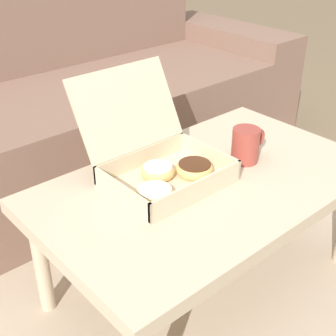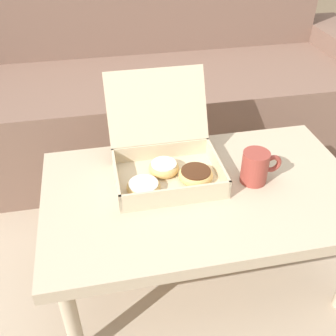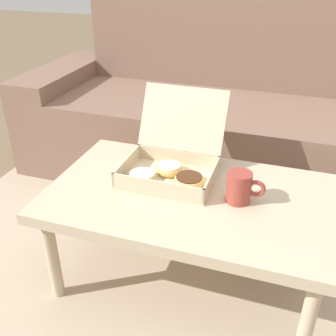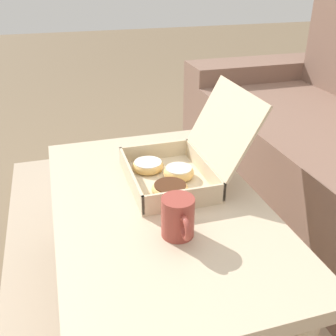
{
  "view_description": "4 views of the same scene",
  "coord_description": "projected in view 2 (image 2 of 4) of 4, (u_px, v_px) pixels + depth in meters",
  "views": [
    {
      "loc": [
        -0.83,
        -0.89,
        1.08
      ],
      "look_at": [
        -0.1,
        -0.05,
        0.45
      ],
      "focal_mm": 50.0,
      "sensor_mm": 36.0,
      "label": 1
    },
    {
      "loc": [
        -0.29,
        -1.0,
        1.16
      ],
      "look_at": [
        -0.1,
        -0.05,
        0.45
      ],
      "focal_mm": 42.0,
      "sensor_mm": 36.0,
      "label": 2
    },
    {
      "loc": [
        0.29,
        -1.21,
        1.13
      ],
      "look_at": [
        -0.1,
        -0.05,
        0.45
      ],
      "focal_mm": 42.0,
      "sensor_mm": 36.0,
      "label": 3
    },
    {
      "loc": [
        0.92,
        -0.35,
        1.0
      ],
      "look_at": [
        -0.1,
        -0.05,
        0.45
      ],
      "focal_mm": 42.0,
      "sensor_mm": 36.0,
      "label": 4
    }
  ],
  "objects": [
    {
      "name": "area_rug",
      "position": [
        174.0,
        199.0,
        1.76
      ],
      "size": [
        2.39,
        1.84,
        0.01
      ],
      "primitive_type": "cube",
      "color": "tan",
      "rests_on": "ground_plane"
    },
    {
      "name": "coffee_mug",
      "position": [
        256.0,
        167.0,
        1.2
      ],
      "size": [
        0.13,
        0.08,
        0.11
      ],
      "color": "#993D33",
      "rests_on": "coffee_table"
    },
    {
      "name": "couch",
      "position": [
        153.0,
        86.0,
        1.97
      ],
      "size": [
        2.27,
        0.79,
        0.98
      ],
      "color": "#7A5B4C",
      "rests_on": "ground_plane"
    },
    {
      "name": "coffee_table",
      "position": [
        202.0,
        199.0,
        1.23
      ],
      "size": [
        0.97,
        0.59,
        0.4
      ],
      "color": "#C6B293",
      "rests_on": "ground_plane"
    },
    {
      "name": "ground_plane",
      "position": [
        190.0,
        250.0,
        1.53
      ],
      "size": [
        12.0,
        12.0,
        0.0
      ],
      "primitive_type": "plane",
      "color": "#756047"
    },
    {
      "name": "pastry_box",
      "position": [
        167.0,
        161.0,
        1.23
      ],
      "size": [
        0.33,
        0.36,
        0.28
      ],
      "color": "beige",
      "rests_on": "coffee_table"
    }
  ]
}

